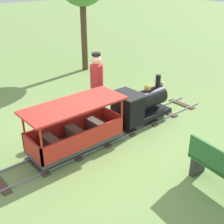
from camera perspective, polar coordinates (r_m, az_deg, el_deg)
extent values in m
plane|color=#75934C|center=(6.31, -2.24, -5.33)|extent=(60.00, 60.00, 0.00)
cube|color=gray|center=(6.63, -1.63, -3.44)|extent=(0.03, 5.70, 0.04)
cube|color=gray|center=(6.29, 1.37, -5.21)|extent=(0.03, 5.70, 0.04)
cube|color=#4C3828|center=(5.66, -14.29, -10.08)|extent=(0.76, 0.14, 0.03)
cube|color=#4C3828|center=(5.93, -8.15, -7.66)|extent=(0.76, 0.14, 0.03)
cube|color=#4C3828|center=(6.27, -2.67, -5.40)|extent=(0.76, 0.14, 0.03)
cube|color=#4C3828|center=(6.66, 2.17, -3.34)|extent=(0.76, 0.14, 0.03)
cube|color=#4C3828|center=(7.11, 6.42, -1.52)|extent=(0.76, 0.14, 0.03)
cube|color=#4C3828|center=(7.60, 10.13, 0.09)|extent=(0.76, 0.14, 0.03)
cube|color=#4C3828|center=(8.12, 13.39, 1.50)|extent=(0.76, 0.14, 0.03)
cube|color=black|center=(6.95, 5.82, -0.38)|extent=(0.64, 1.40, 0.10)
cylinder|color=black|center=(6.94, 7.10, 2.69)|extent=(0.44, 0.85, 0.44)
cylinder|color=#B7932D|center=(7.23, 9.40, 3.53)|extent=(0.37, 0.02, 0.37)
cylinder|color=black|center=(7.02, 8.93, 6.00)|extent=(0.12, 0.12, 0.28)
sphere|color=#B7932D|center=(6.80, 6.93, 4.68)|extent=(0.16, 0.16, 0.16)
cube|color=black|center=(6.50, 3.02, 1.00)|extent=(0.64, 0.45, 0.55)
cube|color=black|center=(6.38, 3.08, 3.40)|extent=(0.72, 0.53, 0.04)
sphere|color=#F2EAB2|center=(7.16, 9.71, 5.51)|extent=(0.10, 0.10, 0.10)
cylinder|color=#2D2D2D|center=(7.34, 6.27, 1.01)|extent=(0.05, 0.32, 0.32)
cylinder|color=#2D2D2D|center=(7.03, 9.33, -0.35)|extent=(0.05, 0.32, 0.32)
cylinder|color=#2D2D2D|center=(6.89, 2.23, -0.56)|extent=(0.05, 0.32, 0.32)
cylinder|color=#2D2D2D|center=(6.56, 5.31, -2.09)|extent=(0.05, 0.32, 0.32)
cube|color=#3F3F3F|center=(5.91, -6.87, -5.76)|extent=(0.72, 1.90, 0.08)
cube|color=red|center=(6.06, -8.79, -2.72)|extent=(0.04, 1.90, 0.35)
cube|color=red|center=(5.56, -5.00, -5.29)|extent=(0.04, 1.90, 0.35)
cube|color=red|center=(6.29, 0.03, -1.26)|extent=(0.72, 0.04, 0.35)
cube|color=red|center=(5.43, -15.18, -6.99)|extent=(0.72, 0.04, 0.35)
cylinder|color=red|center=(6.42, -2.09, 1.28)|extent=(0.04, 0.04, 0.75)
cylinder|color=red|center=(5.97, 1.88, -0.73)|extent=(0.04, 0.04, 0.75)
cylinder|color=red|center=(5.61, -16.65, -3.72)|extent=(0.04, 0.04, 0.75)
cylinder|color=red|center=(5.08, -13.45, -6.58)|extent=(0.04, 0.04, 0.75)
cube|color=red|center=(5.54, -7.31, 1.41)|extent=(0.82, 2.00, 0.04)
cube|color=brown|center=(5.61, -11.49, -6.14)|extent=(0.56, 0.20, 0.24)
cube|color=brown|center=(5.83, -6.95, -4.42)|extent=(0.56, 0.20, 0.24)
cube|color=brown|center=(6.10, -2.81, -2.81)|extent=(0.56, 0.20, 0.24)
cylinder|color=#262626|center=(6.44, -3.27, -3.01)|extent=(0.04, 0.24, 0.24)
cylinder|color=#262626|center=(6.08, -0.27, -4.82)|extent=(0.04, 0.24, 0.24)
cylinder|color=#262626|center=(5.85, -13.74, -7.00)|extent=(0.04, 0.24, 0.24)
cylinder|color=#262626|center=(5.46, -11.15, -9.33)|extent=(0.04, 0.24, 0.24)
cylinder|color=#282D47|center=(7.07, -3.32, 1.92)|extent=(0.12, 0.12, 0.80)
cylinder|color=#282D47|center=(6.94, -2.42, 1.46)|extent=(0.12, 0.12, 0.80)
cylinder|color=#B22828|center=(6.76, -3.00, 6.92)|extent=(0.30, 0.30, 0.55)
sphere|color=beige|center=(6.65, -3.07, 10.06)|extent=(0.22, 0.22, 0.22)
cylinder|color=black|center=(6.61, -3.10, 11.15)|extent=(0.20, 0.20, 0.06)
cube|color=#2D6B33|center=(4.81, 20.62, -9.34)|extent=(1.30, 0.20, 0.40)
cube|color=#333333|center=(5.43, 16.36, -9.54)|extent=(0.12, 0.33, 0.42)
cylinder|color=#4C3823|center=(10.60, -5.44, 14.49)|extent=(0.21, 0.21, 2.41)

